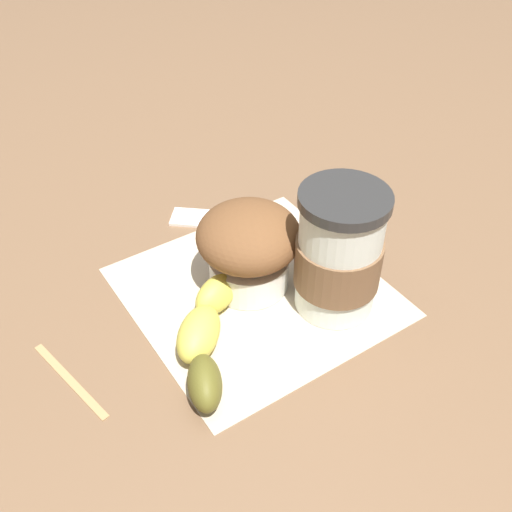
{
  "coord_description": "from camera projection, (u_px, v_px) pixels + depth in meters",
  "views": [
    {
      "loc": [
        0.22,
        0.37,
        0.42
      ],
      "look_at": [
        0.0,
        0.0,
        0.05
      ],
      "focal_mm": 42.0,
      "sensor_mm": 36.0,
      "label": 1
    }
  ],
  "objects": [
    {
      "name": "wooden_stirrer",
      "position": [
        70.0,
        380.0,
        0.52
      ],
      "size": [
        0.03,
        0.11,
        0.0
      ],
      "primitive_type": "cube",
      "rotation": [
        0.0,
        0.0,
        1.81
      ],
      "color": "tan",
      "rests_on": "ground_plane"
    },
    {
      "name": "coffee_cup",
      "position": [
        339.0,
        255.0,
        0.55
      ],
      "size": [
        0.08,
        0.08,
        0.13
      ],
      "color": "silver",
      "rests_on": "paper_napkin"
    },
    {
      "name": "sugar_packet",
      "position": [
        196.0,
        216.0,
        0.7
      ],
      "size": [
        0.06,
        0.06,
        0.01
      ],
      "primitive_type": "cube",
      "rotation": [
        0.0,
        0.0,
        2.49
      ],
      "color": "white",
      "rests_on": "ground_plane"
    },
    {
      "name": "paper_napkin",
      "position": [
        256.0,
        291.0,
        0.61
      ],
      "size": [
        0.25,
        0.25,
        0.0
      ],
      "primitive_type": "cube",
      "rotation": [
        0.0,
        0.0,
        0.04
      ],
      "color": "beige",
      "rests_on": "ground_plane"
    },
    {
      "name": "ground_plane",
      "position": [
        256.0,
        292.0,
        0.61
      ],
      "size": [
        3.0,
        3.0,
        0.0
      ],
      "primitive_type": "plane",
      "color": "brown"
    },
    {
      "name": "banana",
      "position": [
        206.0,
        334.0,
        0.54
      ],
      "size": [
        0.11,
        0.15,
        0.04
      ],
      "color": "#D6CC4C",
      "rests_on": "paper_napkin"
    },
    {
      "name": "muffin",
      "position": [
        248.0,
        246.0,
        0.58
      ],
      "size": [
        0.1,
        0.1,
        0.09
      ],
      "color": "white",
      "rests_on": "paper_napkin"
    }
  ]
}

